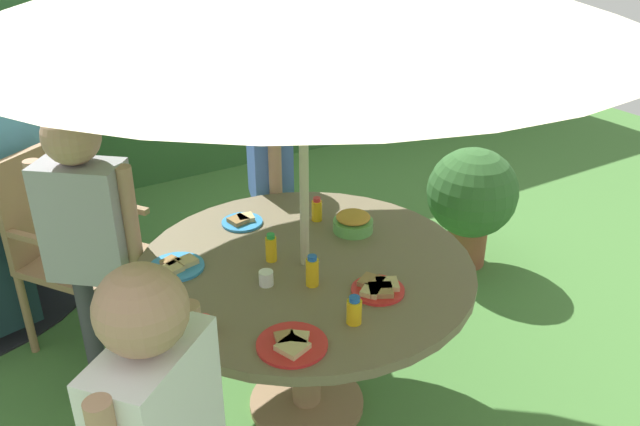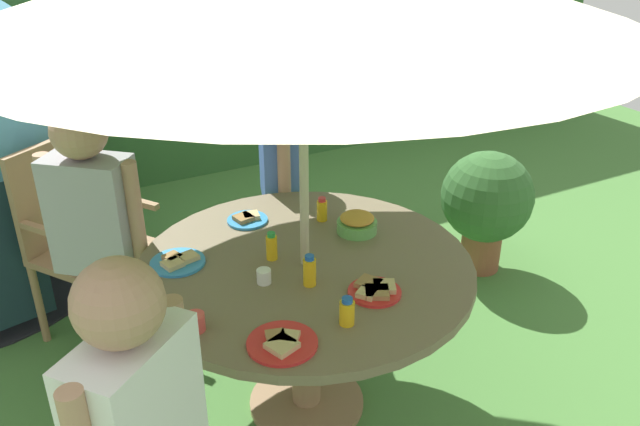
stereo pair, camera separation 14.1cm
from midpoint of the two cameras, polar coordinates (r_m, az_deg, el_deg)
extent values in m
cube|color=#477A38|center=(3.12, -2.51, -16.47)|extent=(10.00, 10.00, 0.02)
cube|color=#33602D|center=(5.33, -19.50, 12.51)|extent=(9.00, 0.70, 1.89)
cylinder|color=#93704C|center=(3.10, -2.52, -16.14)|extent=(0.52, 0.52, 0.03)
cylinder|color=#93704C|center=(2.88, -2.66, -11.16)|extent=(0.13, 0.13, 0.71)
cylinder|color=#75664C|center=(2.67, -2.82, -4.78)|extent=(1.37, 1.37, 0.04)
cylinder|color=#B7AD8C|center=(2.53, -2.97, 0.83)|extent=(0.04, 0.04, 2.05)
cylinder|color=#93704C|center=(3.31, -19.99, -10.13)|extent=(0.04, 0.04, 0.45)
cylinder|color=#93704C|center=(3.57, -15.32, -6.49)|extent=(0.04, 0.04, 0.45)
cylinder|color=#93704C|center=(3.60, -25.23, -7.99)|extent=(0.04, 0.04, 0.45)
cylinder|color=#93704C|center=(3.84, -20.55, -4.80)|extent=(0.04, 0.04, 0.45)
cube|color=#93704C|center=(3.45, -20.93, -3.90)|extent=(0.67, 0.67, 0.04)
cube|color=#93704C|center=(3.48, -24.33, 0.98)|extent=(0.41, 0.30, 0.53)
cube|color=#93704C|center=(3.22, -24.16, -2.32)|extent=(0.30, 0.42, 0.03)
cube|color=#93704C|center=(3.48, -19.10, 0.81)|extent=(0.30, 0.42, 0.03)
cylinder|color=brown|center=(4.14, 11.68, -2.71)|extent=(0.24, 0.24, 0.25)
sphere|color=#33602D|center=(3.98, 12.15, 1.76)|extent=(0.54, 0.54, 0.54)
cylinder|color=navy|center=(3.72, -5.42, -2.64)|extent=(0.08, 0.08, 0.61)
cylinder|color=navy|center=(3.60, -5.09, -3.78)|extent=(0.08, 0.08, 0.61)
cube|color=#4C72C6|center=(3.42, -5.65, 4.97)|extent=(0.29, 0.39, 0.51)
cylinder|color=tan|center=(3.59, -6.10, 6.48)|extent=(0.07, 0.07, 0.46)
cylinder|color=tan|center=(3.23, -5.19, 4.14)|extent=(0.07, 0.07, 0.46)
sphere|color=tan|center=(3.30, -5.94, 10.98)|extent=(0.23, 0.23, 0.23)
cylinder|color=#3F3F47|center=(3.23, -20.54, -9.48)|extent=(0.08, 0.08, 0.61)
cylinder|color=#3F3F47|center=(3.17, -18.13, -9.87)|extent=(0.08, 0.08, 0.61)
cube|color=#99999E|center=(2.92, -21.01, -0.68)|extent=(0.40, 0.38, 0.52)
cylinder|color=tan|center=(3.01, -24.36, 0.05)|extent=(0.07, 0.07, 0.47)
cylinder|color=tan|center=(2.81, -17.60, -0.51)|extent=(0.07, 0.07, 0.47)
sphere|color=tan|center=(2.78, -22.26, 6.19)|extent=(0.23, 0.23, 0.23)
cylinder|color=tan|center=(1.96, -12.93, -13.41)|extent=(0.07, 0.07, 0.46)
sphere|color=tan|center=(1.63, -17.76, -8.09)|extent=(0.23, 0.23, 0.23)
cylinder|color=#66B259|center=(2.88, 1.50, -1.11)|extent=(0.18, 0.18, 0.05)
ellipsoid|color=gold|center=(2.86, 1.51, -0.38)|extent=(0.15, 0.15, 0.04)
cylinder|color=#338CD8|center=(2.98, -8.15, -0.82)|extent=(0.18, 0.18, 0.01)
cube|color=tan|center=(2.99, -7.84, -0.42)|extent=(0.08, 0.08, 0.02)
cube|color=#9E7547|center=(2.97, -8.49, -0.64)|extent=(0.09, 0.09, 0.02)
cylinder|color=#338CD8|center=(2.70, -13.89, -4.61)|extent=(0.22, 0.22, 0.01)
cube|color=tan|center=(2.69, -12.97, -4.13)|extent=(0.08, 0.08, 0.02)
cube|color=#9E7547|center=(2.70, -14.34, -4.18)|extent=(0.08, 0.08, 0.02)
cube|color=tan|center=(2.66, -14.29, -4.75)|extent=(0.09, 0.09, 0.02)
cylinder|color=red|center=(2.48, 3.44, -6.75)|extent=(0.20, 0.20, 0.01)
cube|color=tan|center=(2.49, 4.27, -6.22)|extent=(0.11, 0.11, 0.02)
cube|color=#9E7547|center=(2.50, 2.91, -6.02)|extent=(0.11, 0.11, 0.02)
cube|color=tan|center=(2.44, 2.79, -6.88)|extent=(0.09, 0.09, 0.02)
cube|color=#9E7547|center=(2.45, 3.67, -6.74)|extent=(0.12, 0.12, 0.02)
cylinder|color=red|center=(2.22, -4.31, -11.39)|extent=(0.24, 0.24, 0.01)
cube|color=tan|center=(2.22, -3.71, -10.88)|extent=(0.09, 0.09, 0.02)
cube|color=#9E7547|center=(2.22, -4.91, -10.86)|extent=(0.08, 0.08, 0.02)
cube|color=tan|center=(2.19, -4.30, -11.58)|extent=(0.11, 0.11, 0.02)
cylinder|color=yellow|center=(2.66, -5.80, -3.18)|extent=(0.05, 0.05, 0.10)
cylinder|color=green|center=(2.63, -5.86, -2.04)|extent=(0.03, 0.03, 0.02)
cylinder|color=yellow|center=(2.49, -2.30, -5.23)|extent=(0.05, 0.05, 0.11)
cylinder|color=blue|center=(2.46, -2.33, -3.95)|extent=(0.04, 0.04, 0.02)
cylinder|color=yellow|center=(2.97, -1.64, 0.19)|extent=(0.05, 0.05, 0.09)
cylinder|color=red|center=(2.94, -1.65, 1.17)|extent=(0.03, 0.03, 0.02)
cylinder|color=yellow|center=(2.30, 1.22, -8.65)|extent=(0.05, 0.05, 0.09)
cylinder|color=blue|center=(2.27, 1.24, -7.54)|extent=(0.04, 0.04, 0.02)
cylinder|color=#E04C47|center=(2.30, -11.96, -9.70)|extent=(0.07, 0.07, 0.07)
cylinder|color=white|center=(2.52, -6.32, -5.69)|extent=(0.06, 0.06, 0.06)
camera|label=1|loc=(0.07, -91.58, -0.80)|focal=36.71mm
camera|label=2|loc=(0.07, 88.42, 0.80)|focal=36.71mm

